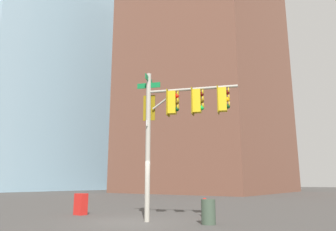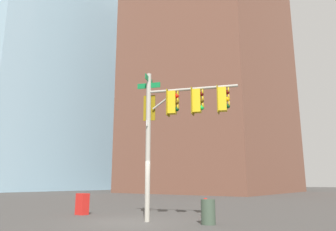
{
  "view_description": "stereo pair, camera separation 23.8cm",
  "coord_description": "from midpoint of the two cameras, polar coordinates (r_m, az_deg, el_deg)",
  "views": [
    {
      "loc": [
        9.98,
        9.19,
        1.62
      ],
      "look_at": [
        -0.8,
        1.3,
        4.46
      ],
      "focal_mm": 33.53,
      "sensor_mm": 36.0,
      "label": 1
    },
    {
      "loc": [
        9.84,
        9.38,
        1.62
      ],
      "look_at": [
        -0.8,
        1.3,
        4.46
      ],
      "focal_mm": 33.53,
      "sensor_mm": 36.0,
      "label": 2
    }
  ],
  "objects": [
    {
      "name": "newspaper_box",
      "position": [
        17.03,
        -14.91,
        -15.28
      ],
      "size": [
        0.46,
        0.57,
        1.05
      ],
      "primitive_type": "cube",
      "rotation": [
        0.0,
        0.0,
        0.03
      ],
      "color": "red",
      "rests_on": "ground_plane"
    },
    {
      "name": "litter_bin",
      "position": [
        12.91,
        7.87,
        -16.96
      ],
      "size": [
        0.56,
        0.56,
        0.95
      ],
      "primitive_type": "cylinder",
      "color": "#384738",
      "rests_on": "ground_plane"
    },
    {
      "name": "ground_plane",
      "position": [
        13.68,
        -6.2,
        -18.72
      ],
      "size": [
        200.0,
        200.0,
        0.0
      ],
      "primitive_type": "plane",
      "color": "#423F3D"
    },
    {
      "name": "building_glass_tower",
      "position": [
        79.48,
        -22.34,
        13.52
      ],
      "size": [
        26.64,
        27.06,
        69.25
      ],
      "primitive_type": "cube",
      "color": "#8CB2C6",
      "rests_on": "ground_plane"
    },
    {
      "name": "fire_hydrant",
      "position": [
        15.64,
        7.31,
        -16.1
      ],
      "size": [
        0.34,
        0.26,
        0.87
      ],
      "color": "red",
      "rests_on": "ground_plane"
    },
    {
      "name": "signal_pole_assembly",
      "position": [
        13.66,
        1.66,
        0.37
      ],
      "size": [
        2.01,
        4.16,
        6.44
      ],
      "rotation": [
        0.0,
        0.0,
        1.96
      ],
      "color": "#9E998C",
      "rests_on": "ground_plane"
    },
    {
      "name": "building_brick_midblock",
      "position": [
        67.17,
        8.48,
        1.97
      ],
      "size": [
        19.52,
        14.88,
        35.3
      ],
      "primitive_type": "cube",
      "color": "#4C3328",
      "rests_on": "ground_plane"
    },
    {
      "name": "building_brick_nearside",
      "position": [
        57.68,
        7.88,
        12.62
      ],
      "size": [
        24.97,
        21.74,
        51.02
      ],
      "primitive_type": "cube",
      "color": "brown",
      "rests_on": "ground_plane"
    }
  ]
}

